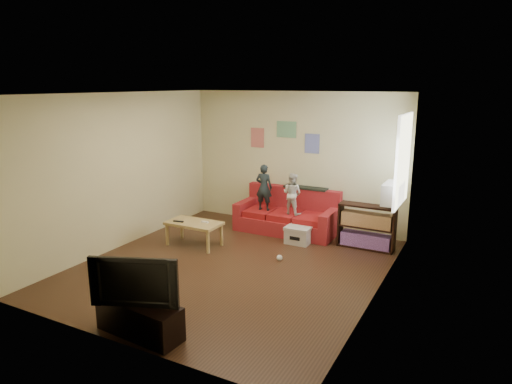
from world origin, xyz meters
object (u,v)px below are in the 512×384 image
at_px(child_a, 264,187).
at_px(child_b, 292,194).
at_px(bookshelf, 367,229).
at_px(tv_stand, 140,318).
at_px(file_box, 298,235).
at_px(coffee_table, 194,225).
at_px(television, 137,279).
at_px(sofa, 288,217).

xyz_separation_m(child_a, child_b, (0.60, 0.00, -0.06)).
distance_m(bookshelf, tv_stand, 4.37).
xyz_separation_m(bookshelf, file_box, (-1.15, -0.33, -0.19)).
xyz_separation_m(coffee_table, tv_stand, (1.18, -2.76, -0.17)).
xyz_separation_m(tv_stand, television, (0.00, 0.00, 0.49)).
bearing_deg(child_a, coffee_table, 57.54).
bearing_deg(sofa, bookshelf, -8.81).
relative_size(bookshelf, television, 0.97).
height_order(child_b, television, child_b).
bearing_deg(child_b, sofa, -39.78).
xyz_separation_m(coffee_table, file_box, (1.61, 0.97, -0.22)).
distance_m(coffee_table, tv_stand, 3.01).
xyz_separation_m(file_box, tv_stand, (-0.43, -3.73, 0.04)).
height_order(child_b, coffee_table, child_b).
distance_m(child_b, television, 4.15).
distance_m(tv_stand, television, 0.49).
bearing_deg(television, child_b, 66.53).
height_order(bookshelf, tv_stand, bookshelf).
bearing_deg(child_a, tv_stand, 91.00).
distance_m(sofa, tv_stand, 4.32).
bearing_deg(coffee_table, child_b, 46.75).
bearing_deg(sofa, tv_stand, -89.64).
bearing_deg(file_box, coffee_table, -149.11).
bearing_deg(television, sofa, 68.56).
height_order(sofa, file_box, sofa).
bearing_deg(tv_stand, coffee_table, 117.36).
bearing_deg(coffee_table, television, -66.88).
relative_size(child_b, coffee_table, 0.82).
height_order(sofa, child_b, child_b).
bearing_deg(child_b, television, 96.95).
distance_m(coffee_table, bookshelf, 3.06).
relative_size(child_a, child_b, 1.15).
height_order(tv_stand, television, television).
bearing_deg(coffee_table, file_box, 30.89).
bearing_deg(sofa, coffee_table, -126.65).
distance_m(child_a, coffee_table, 1.63).
height_order(child_b, file_box, child_b).
bearing_deg(coffee_table, bookshelf, 25.17).
bearing_deg(child_b, tv_stand, 96.95).
xyz_separation_m(child_b, tv_stand, (-0.12, -4.15, -0.60)).
relative_size(child_b, file_box, 1.74).
height_order(sofa, television, television).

